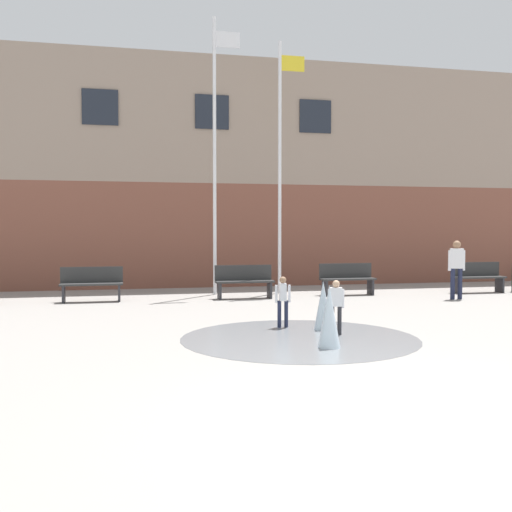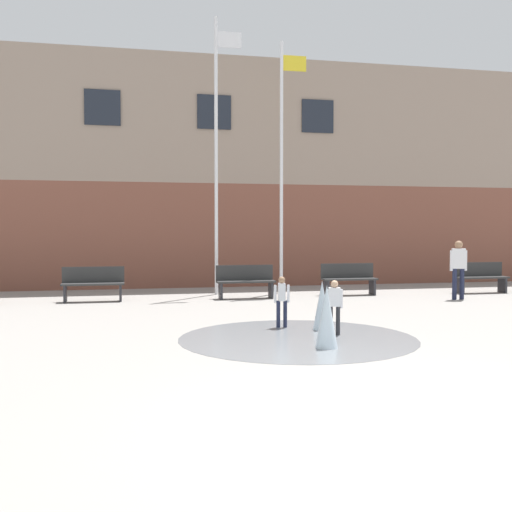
% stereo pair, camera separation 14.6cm
% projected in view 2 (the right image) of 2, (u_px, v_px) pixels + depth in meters
% --- Properties ---
extents(ground_plane, '(100.00, 100.00, 0.00)m').
position_uv_depth(ground_plane, '(421.00, 426.00, 5.73)').
color(ground_plane, gray).
extents(library_building, '(36.00, 6.05, 7.56)m').
position_uv_depth(library_building, '(203.00, 179.00, 22.36)').
color(library_building, brown).
rests_on(library_building, ground).
extents(splash_fountain, '(4.14, 4.14, 1.01)m').
position_uv_depth(splash_fountain, '(315.00, 321.00, 10.33)').
color(splash_fountain, gray).
rests_on(splash_fountain, ground).
extents(park_bench_left_of_flagpoles, '(1.60, 0.44, 0.91)m').
position_uv_depth(park_bench_left_of_flagpoles, '(93.00, 283.00, 15.70)').
color(park_bench_left_of_flagpoles, '#28282D').
rests_on(park_bench_left_of_flagpoles, ground).
extents(park_bench_center, '(1.60, 0.44, 0.91)m').
position_uv_depth(park_bench_center, '(245.00, 281.00, 16.42)').
color(park_bench_center, '#28282D').
rests_on(park_bench_center, ground).
extents(park_bench_under_right_flagpole, '(1.60, 0.44, 0.91)m').
position_uv_depth(park_bench_under_right_flagpole, '(349.00, 278.00, 17.24)').
color(park_bench_under_right_flagpole, '#28282D').
rests_on(park_bench_under_right_flagpole, ground).
extents(park_bench_near_trashcan, '(1.60, 0.44, 0.91)m').
position_uv_depth(park_bench_near_trashcan, '(480.00, 277.00, 17.85)').
color(park_bench_near_trashcan, '#28282D').
rests_on(park_bench_near_trashcan, ground).
extents(child_running, '(0.31, 0.18, 0.99)m').
position_uv_depth(child_running, '(334.00, 303.00, 10.64)').
color(child_running, '#28282D').
rests_on(child_running, ground).
extents(child_with_pink_shirt, '(0.31, 0.23, 0.99)m').
position_uv_depth(child_with_pink_shirt, '(282.00, 298.00, 11.49)').
color(child_with_pink_shirt, '#1E233D').
rests_on(child_with_pink_shirt, ground).
extents(adult_watching, '(0.50, 0.31, 1.59)m').
position_uv_depth(adult_watching, '(458.00, 265.00, 16.10)').
color(adult_watching, '#1E233D').
rests_on(adult_watching, ground).
extents(flagpole_left, '(0.80, 0.10, 7.98)m').
position_uv_depth(flagpole_left, '(217.00, 148.00, 17.27)').
color(flagpole_left, silver).
rests_on(flagpole_left, ground).
extents(flagpole_right, '(0.80, 0.10, 7.42)m').
position_uv_depth(flagpole_right, '(282.00, 160.00, 17.68)').
color(flagpole_right, silver).
rests_on(flagpole_right, ground).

